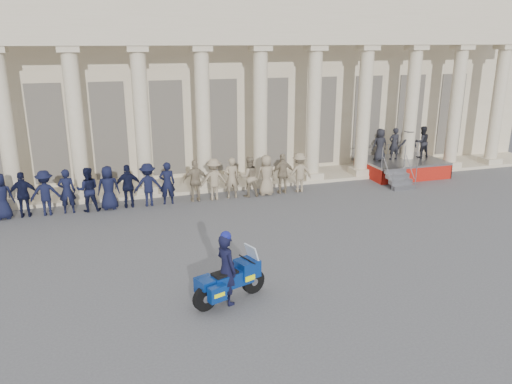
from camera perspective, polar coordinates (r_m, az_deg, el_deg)
name	(u,v)px	position (r m, az deg, el deg)	size (l,w,h in m)	color
ground	(216,268)	(15.07, -4.54, -8.61)	(90.00, 90.00, 0.00)	#4C4C4F
building	(154,78)	(28.26, -11.56, 12.63)	(40.00, 12.50, 9.00)	#C3B292
officer_rank	(103,188)	(20.61, -17.06, 0.41)	(17.66, 0.67, 1.77)	black
reviewing_stand	(403,151)	(25.89, 16.48, 4.51)	(3.86, 3.80, 2.37)	gray
motorcycle	(230,280)	(13.01, -2.94, -9.98)	(2.08, 1.22, 1.39)	black
rider	(226,268)	(12.78, -3.41, -8.64)	(0.66, 0.80, 1.97)	black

